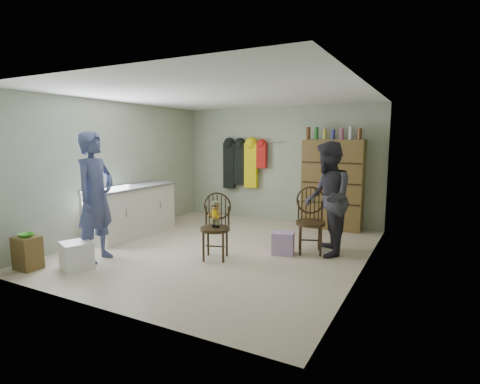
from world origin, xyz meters
The scene contains 13 objects.
ground_plane centered at (0.00, 0.00, 0.00)m, with size 5.00×5.00×0.00m, color beige.
room_walls centered at (0.00, 0.53, 1.58)m, with size 5.00×5.00×5.00m.
counter centered at (-1.95, 0.00, 0.47)m, with size 0.64×1.86×0.94m.
stool centered at (-1.91, -2.09, 0.23)m, with size 0.33×0.28×0.47m, color brown.
bowl centered at (-1.91, -2.09, 0.49)m, with size 0.20×0.20×0.05m, color green.
plastic_tub centered at (-1.33, -1.74, 0.19)m, with size 0.40×0.38×0.38m, color white.
chair_front centered at (0.17, -0.43, 0.58)m, with size 0.57×0.57×1.00m.
chair_far centered at (1.34, 0.55, 0.56)m, with size 0.60×0.60×1.05m.
striped_bag centered at (1.01, 0.23, 0.18)m, with size 0.33×0.26×0.35m, color pink.
person_left centered at (-1.36, -1.34, 0.96)m, with size 0.70×0.46×1.92m, color #414A78.
person_right centered at (1.61, 0.54, 0.89)m, with size 0.87×0.68×1.79m, color #2D2B33.
dresser centered at (1.25, 2.30, 0.91)m, with size 1.20×0.39×2.05m.
coat_rack centered at (-0.83, 2.38, 1.25)m, with size 1.42×0.12×1.09m.
Camera 1 is at (3.08, -5.17, 1.82)m, focal length 28.00 mm.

